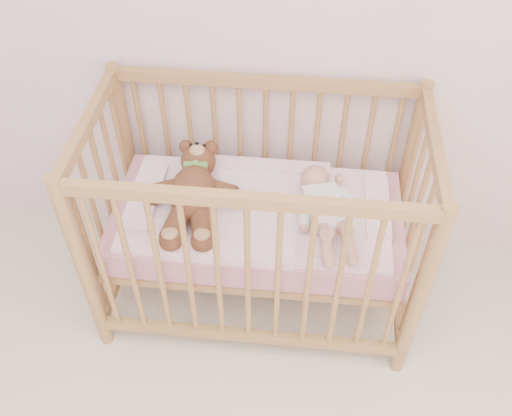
# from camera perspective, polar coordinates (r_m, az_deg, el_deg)

# --- Properties ---
(crib) EXTENTS (1.36, 0.76, 1.00)m
(crib) POSITION_cam_1_polar(r_m,az_deg,el_deg) (2.44, 0.12, -1.14)
(crib) COLOR #A87C47
(crib) RESTS_ON floor
(mattress) EXTENTS (1.22, 0.62, 0.13)m
(mattress) POSITION_cam_1_polar(r_m,az_deg,el_deg) (2.45, 0.12, -1.38)
(mattress) COLOR pink
(mattress) RESTS_ON crib
(blanket) EXTENTS (1.10, 0.58, 0.06)m
(blanket) POSITION_cam_1_polar(r_m,az_deg,el_deg) (2.40, 0.12, -0.16)
(blanket) COLOR #FAACC6
(blanket) RESTS_ON mattress
(baby) EXTENTS (0.40, 0.60, 0.13)m
(baby) POSITION_cam_1_polar(r_m,az_deg,el_deg) (2.33, 6.84, 0.28)
(baby) COLOR silver
(baby) RESTS_ON blanket
(teddy_bear) EXTENTS (0.47, 0.63, 0.17)m
(teddy_bear) POSITION_cam_1_polar(r_m,az_deg,el_deg) (2.36, -6.32, 1.42)
(teddy_bear) COLOR brown
(teddy_bear) RESTS_ON blanket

